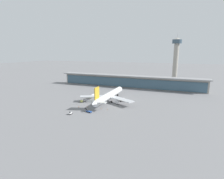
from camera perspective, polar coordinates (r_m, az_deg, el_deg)
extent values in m
plane|color=slate|center=(155.81, -2.32, -4.13)|extent=(1200.00, 1200.00, 0.00)
cylinder|color=white|center=(157.05, -0.87, -1.89)|extent=(5.96, 55.52, 5.85)
cone|color=white|center=(184.48, 2.73, 0.21)|extent=(5.75, 5.28, 5.74)
cone|color=white|center=(130.87, -5.91, -4.57)|extent=(5.28, 6.45, 5.27)
cube|color=black|center=(181.18, 2.38, 0.32)|extent=(4.39, 2.43, 0.71)
cube|color=#B7BABF|center=(158.04, -5.81, -2.25)|extent=(25.52, 16.83, 0.71)
cube|color=#B7BABF|center=(148.37, 2.88, -3.15)|extent=(25.50, 16.90, 0.71)
cylinder|color=silver|center=(156.70, -4.91, -3.12)|extent=(3.24, 4.24, 3.23)
cylinder|color=silver|center=(149.35, 1.70, -3.84)|extent=(3.24, 4.24, 3.23)
cube|color=gold|center=(133.45, -4.96, -1.16)|extent=(0.72, 7.07, 9.08)
cube|color=#B7BABF|center=(134.25, -5.11, -3.99)|extent=(16.16, 4.47, 0.50)
cylinder|color=black|center=(156.85, -2.38, -3.75)|extent=(1.21, 1.42, 1.41)
cylinder|color=black|center=(154.42, -0.19, -4.00)|extent=(1.21, 1.42, 1.41)
cylinder|color=black|center=(178.31, 1.88, -1.80)|extent=(1.21, 1.42, 1.41)
cube|color=yellow|center=(157.48, 4.74, -3.53)|extent=(2.34, 2.69, 1.50)
cube|color=black|center=(157.39, 5.03, -3.43)|extent=(0.66, 2.03, 0.70)
cube|color=silver|center=(157.46, 3.25, -3.27)|extent=(5.04, 3.43, 2.50)
cylinder|color=black|center=(158.73, 4.46, -3.68)|extent=(0.94, 0.51, 0.90)
cylinder|color=black|center=(156.69, 4.43, -3.89)|extent=(0.94, 0.51, 0.90)
cylinder|color=black|center=(158.93, 2.73, -3.64)|extent=(0.94, 0.51, 0.90)
cylinder|color=black|center=(156.90, 2.68, -3.85)|extent=(0.94, 0.51, 0.90)
cube|color=olive|center=(168.78, -7.27, -2.52)|extent=(2.45, 2.06, 1.50)
cylinder|color=silver|center=(172.62, -6.47, -1.93)|extent=(2.25, 5.66, 2.10)
cylinder|color=black|center=(169.22, -6.78, -2.73)|extent=(0.30, 0.91, 0.90)
cylinder|color=black|center=(170.30, -7.42, -2.65)|extent=(0.30, 0.91, 0.90)
cylinder|color=black|center=(174.01, -5.84, -2.29)|extent=(0.30, 0.91, 0.90)
cylinder|color=black|center=(175.06, -6.48, -2.22)|extent=(0.30, 0.91, 0.90)
cube|color=silver|center=(129.24, -13.45, -7.50)|extent=(1.71, 2.91, 0.90)
cube|color=black|center=(128.76, -13.55, -7.21)|extent=(0.75, 0.75, 0.70)
cylinder|color=black|center=(130.52, -13.41, -7.51)|extent=(0.35, 0.92, 0.90)
cylinder|color=black|center=(129.66, -12.92, -7.62)|extent=(0.35, 0.92, 0.90)
cylinder|color=black|center=(129.12, -13.96, -7.76)|extent=(0.35, 0.92, 0.90)
cylinder|color=black|center=(128.25, -13.47, -7.87)|extent=(0.35, 0.92, 0.90)
cube|color=olive|center=(156.86, -9.94, -3.74)|extent=(3.12, 3.02, 1.50)
cylinder|color=silver|center=(158.49, -8.35, -3.26)|extent=(4.97, 5.77, 2.10)
cylinder|color=black|center=(156.43, -9.45, -4.05)|extent=(0.75, 0.89, 0.90)
cylinder|color=black|center=(158.39, -9.77, -3.86)|extent=(0.75, 0.89, 0.90)
cylinder|color=black|center=(158.65, -7.56, -3.76)|extent=(0.75, 0.89, 0.90)
cylinder|color=black|center=(160.58, -7.90, -3.58)|extent=(0.75, 0.89, 0.90)
cube|color=#234C9E|center=(130.85, -7.53, -7.09)|extent=(5.11, 3.07, 0.60)
cube|color=black|center=(132.16, -8.29, -6.42)|extent=(4.05, 1.97, 1.72)
cylinder|color=black|center=(131.55, -8.30, -7.14)|extent=(0.94, 0.52, 0.90)
cylinder|color=black|center=(132.63, -7.79, -6.97)|extent=(0.94, 0.52, 0.90)
cylinder|color=black|center=(129.27, -7.26, -7.47)|extent=(0.94, 0.52, 0.90)
cylinder|color=black|center=(130.37, -6.74, -7.28)|extent=(0.94, 0.52, 0.90)
cube|color=#9E998E|center=(221.39, 5.36, 2.55)|extent=(180.00, 8.00, 14.00)
cube|color=#3D5B70|center=(217.44, 5.03, 2.20)|extent=(176.40, 0.50, 11.20)
cube|color=gray|center=(218.36, 5.25, 4.44)|extent=(183.60, 12.80, 1.20)
cylinder|color=#9E998E|center=(248.48, 19.92, 7.61)|extent=(6.40, 6.40, 54.29)
cylinder|color=#384C5B|center=(248.29, 20.43, 14.43)|extent=(12.00, 12.00, 5.00)
cone|color=#9E998E|center=(248.52, 20.49, 15.28)|extent=(10.20, 10.20, 2.40)
cylinder|color=#99999E|center=(248.80, 20.56, 16.13)|extent=(0.36, 0.36, 5.00)
cone|color=orange|center=(137.84, -3.56, -6.18)|extent=(0.44, 0.44, 0.70)
cube|color=black|center=(137.94, -3.56, -6.31)|extent=(0.62, 0.62, 0.04)
cone|color=orange|center=(144.24, -10.81, -5.54)|extent=(0.44, 0.44, 0.70)
cube|color=black|center=(144.34, -10.80, -5.66)|extent=(0.62, 0.62, 0.04)
cone|color=orange|center=(135.93, -1.43, -6.42)|extent=(0.44, 0.44, 0.70)
cube|color=black|center=(136.03, -1.43, -6.55)|extent=(0.62, 0.62, 0.04)
cone|color=orange|center=(143.19, -8.02, -5.57)|extent=(0.44, 0.44, 0.70)
cube|color=black|center=(143.29, -8.01, -5.70)|extent=(0.62, 0.62, 0.04)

